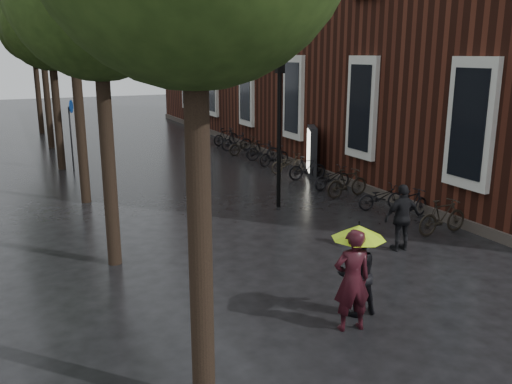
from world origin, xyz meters
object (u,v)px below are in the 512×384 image
ad_lightbox (312,151)px  lamp_post (279,120)px  person_black (357,274)px  person_burgundy (352,280)px  pedestrian_walking (402,218)px  parked_bicycles (298,165)px

ad_lightbox → lamp_post: size_ratio=0.43×
person_black → ad_lightbox: 12.16m
person_black → person_burgundy: bearing=51.0°
person_black → pedestrian_walking: pedestrian_walking is taller
person_black → pedestrian_walking: (3.09, 2.41, 0.04)m
parked_bicycles → ad_lightbox: (0.49, -0.22, 0.55)m
parked_bicycles → person_burgundy: bearing=-115.2°
person_burgundy → pedestrian_walking: (3.53, 2.87, -0.09)m
pedestrian_walking → parked_bicycles: bearing=-96.9°
parked_bicycles → lamp_post: (-2.87, -3.77, 2.37)m
pedestrian_walking → ad_lightbox: 8.79m
parked_bicycles → ad_lightbox: bearing=-24.1°
ad_lightbox → lamp_post: lamp_post is taller
parked_bicycles → ad_lightbox: 0.77m
person_burgundy → lamp_post: lamp_post is taller
person_burgundy → person_black: bearing=-123.1°
parked_bicycles → ad_lightbox: ad_lightbox is taller
person_black → lamp_post: 7.87m
person_black → lamp_post: lamp_post is taller
pedestrian_walking → lamp_post: lamp_post is taller
person_burgundy → pedestrian_walking: size_ratio=1.11×
ad_lightbox → parked_bicycles: bearing=-179.2°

